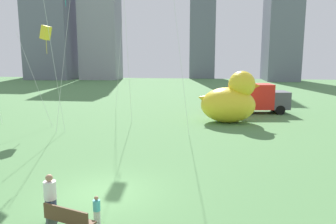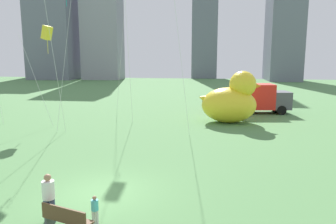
{
  "view_description": "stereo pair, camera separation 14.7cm",
  "coord_description": "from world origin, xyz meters",
  "px_view_note": "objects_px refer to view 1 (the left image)",
  "views": [
    {
      "loc": [
        4.24,
        -12.15,
        5.53
      ],
      "look_at": [
        1.84,
        6.19,
        2.36
      ],
      "focal_mm": 34.91,
      "sensor_mm": 36.0,
      "label": 1
    },
    {
      "loc": [
        4.38,
        -12.13,
        5.53
      ],
      "look_at": [
        1.84,
        6.19,
        2.36
      ],
      "focal_mm": 34.91,
      "sensor_mm": 36.0,
      "label": 2
    }
  ],
  "objects_px": {
    "person_adult": "(50,196)",
    "giant_inflatable_duck": "(230,101)",
    "box_truck": "(257,98)",
    "park_bench": "(68,219)",
    "person_child": "(97,209)",
    "kite_yellow": "(46,33)"
  },
  "relations": [
    {
      "from": "person_adult",
      "to": "kite_yellow",
      "type": "bearing_deg",
      "value": 117.04
    },
    {
      "from": "person_adult",
      "to": "giant_inflatable_duck",
      "type": "relative_size",
      "value": 0.32
    },
    {
      "from": "giant_inflatable_duck",
      "to": "box_truck",
      "type": "xyz_separation_m",
      "value": [
        2.88,
        5.09,
        -0.41
      ]
    },
    {
      "from": "person_child",
      "to": "giant_inflatable_duck",
      "type": "height_order",
      "value": "giant_inflatable_duck"
    },
    {
      "from": "box_truck",
      "to": "person_adult",
      "type": "bearing_deg",
      "value": -112.97
    },
    {
      "from": "person_adult",
      "to": "person_child",
      "type": "xyz_separation_m",
      "value": [
        1.57,
        0.07,
        -0.38
      ]
    },
    {
      "from": "person_adult",
      "to": "giant_inflatable_duck",
      "type": "xyz_separation_m",
      "value": [
        6.87,
        17.91,
        0.91
      ]
    },
    {
      "from": "person_child",
      "to": "box_truck",
      "type": "xyz_separation_m",
      "value": [
        8.18,
        22.93,
        0.89
      ]
    },
    {
      "from": "box_truck",
      "to": "giant_inflatable_duck",
      "type": "bearing_deg",
      "value": -119.5
    },
    {
      "from": "person_adult",
      "to": "giant_inflatable_duck",
      "type": "distance_m",
      "value": 19.21
    },
    {
      "from": "person_adult",
      "to": "person_child",
      "type": "distance_m",
      "value": 1.61
    },
    {
      "from": "box_truck",
      "to": "park_bench",
      "type": "bearing_deg",
      "value": -110.65
    },
    {
      "from": "person_adult",
      "to": "person_child",
      "type": "height_order",
      "value": "person_adult"
    },
    {
      "from": "person_child",
      "to": "box_truck",
      "type": "distance_m",
      "value": 24.37
    },
    {
      "from": "person_child",
      "to": "giant_inflatable_duck",
      "type": "relative_size",
      "value": 0.19
    },
    {
      "from": "park_bench",
      "to": "box_truck",
      "type": "xyz_separation_m",
      "value": [
        8.89,
        23.58,
        0.96
      ]
    },
    {
      "from": "giant_inflatable_duck",
      "to": "box_truck",
      "type": "relative_size",
      "value": 0.89
    },
    {
      "from": "person_child",
      "to": "kite_yellow",
      "type": "xyz_separation_m",
      "value": [
        -9.85,
        16.16,
        6.84
      ]
    },
    {
      "from": "giant_inflatable_duck",
      "to": "box_truck",
      "type": "bearing_deg",
      "value": 60.5
    },
    {
      "from": "park_bench",
      "to": "kite_yellow",
      "type": "distance_m",
      "value": 20.34
    },
    {
      "from": "park_bench",
      "to": "giant_inflatable_duck",
      "type": "xyz_separation_m",
      "value": [
        6.01,
        18.49,
        1.37
      ]
    },
    {
      "from": "park_bench",
      "to": "person_child",
      "type": "relative_size",
      "value": 1.81
    }
  ]
}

